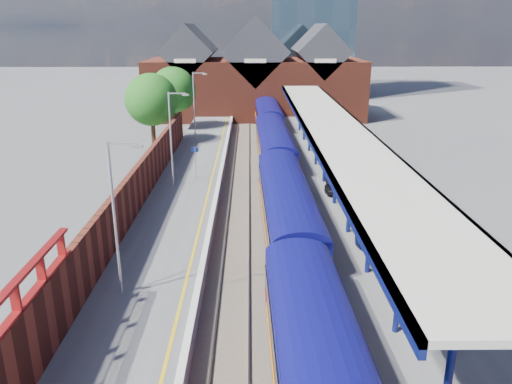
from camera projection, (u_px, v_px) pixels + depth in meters
ground at (258, 169)px, 45.56m from camera, size 240.00×240.00×0.00m
ballast_bed at (260, 207)px, 36.07m from camera, size 6.00×76.00×0.06m
rails at (260, 205)px, 36.04m from camera, size 4.51×76.00×0.14m
left_platform at (184, 201)px, 35.86m from camera, size 5.00×76.00×1.00m
right_platform at (343, 200)px, 35.99m from camera, size 6.00×76.00×1.00m
coping_left at (216, 194)px, 35.72m from camera, size 0.30×76.00×0.05m
coping_right at (304, 193)px, 35.79m from camera, size 0.30×76.00×0.05m
yellow_line at (208, 194)px, 35.72m from camera, size 0.14×76.00×0.01m
train at (279, 168)px, 38.14m from camera, size 3.11×65.95×3.45m
canopy at (335, 130)px, 36.33m from camera, size 4.50×52.00×4.48m
lamp_post_b at (117, 211)px, 21.14m from camera, size 1.48×0.18×7.00m
lamp_post_c at (173, 134)px, 36.32m from camera, size 1.48×0.18×7.00m
lamp_post_d at (195, 102)px, 51.50m from camera, size 1.48×0.18×7.00m
platform_sign at (195, 157)px, 38.96m from camera, size 0.55×0.08×2.50m
brick_wall at (124, 206)px, 29.08m from camera, size 0.35×50.00×3.86m
station_building at (255, 78)px, 70.39m from camera, size 30.00×12.12×13.78m
tree_near at (153, 101)px, 49.35m from camera, size 5.20×5.20×8.10m
tree_far at (174, 91)px, 56.95m from camera, size 5.20×5.20×8.10m
parked_car_silver at (446, 271)px, 23.16m from camera, size 4.15×2.77×1.29m
parked_car_dark at (354, 187)px, 35.28m from camera, size 4.25×1.87×1.22m
parked_car_blue at (394, 238)px, 26.86m from camera, size 4.54×3.02×1.16m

